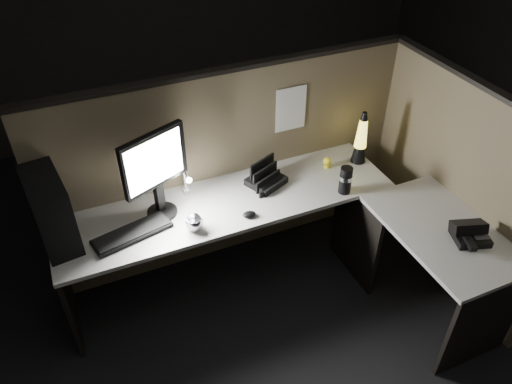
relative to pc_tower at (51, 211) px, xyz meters
name	(u,v)px	position (x,y,z in m)	size (l,w,h in m)	color
floor	(283,330)	(1.22, -0.67, -0.96)	(6.00, 6.00, 0.00)	black
room_shell	(294,124)	(1.22, -0.67, 0.66)	(6.00, 6.00, 6.00)	silver
partition_back	(230,168)	(1.22, 0.26, -0.21)	(2.66, 0.06, 1.50)	brown
partition_right	(453,187)	(2.55, -0.57, -0.21)	(0.06, 1.66, 1.50)	brown
desk	(293,237)	(1.40, -0.42, -0.38)	(2.60, 1.60, 0.73)	#BAB8AF
pc_tower	(51,211)	(0.00, 0.00, 0.00)	(0.20, 0.44, 0.46)	black
monitor	(155,167)	(0.64, 0.00, 0.13)	(0.44, 0.22, 0.59)	black
keyboard	(132,233)	(0.42, -0.14, -0.22)	(0.49, 0.16, 0.02)	black
mouse	(249,214)	(1.15, -0.27, -0.21)	(0.09, 0.06, 0.03)	black
clip_lamp	(187,183)	(0.85, 0.08, -0.11)	(0.04, 0.16, 0.20)	white
organizer	(265,178)	(1.39, 0.02, -0.19)	(0.30, 0.29, 0.18)	black
lava_lamp	(361,141)	(2.14, -0.01, -0.06)	(0.11, 0.11, 0.41)	black
travel_mug	(345,180)	(1.85, -0.29, -0.13)	(0.09, 0.09, 0.20)	black
steel_mug	(195,223)	(0.79, -0.24, -0.18)	(0.11, 0.11, 0.09)	silver
figurine	(327,161)	(1.89, 0.01, -0.17)	(0.06, 0.06, 0.06)	yellow
pinned_paper	(291,109)	(1.68, 0.22, 0.19)	(0.23, 0.00, 0.33)	white
desk_phone	(470,233)	(2.30, -1.00, -0.18)	(0.25, 0.25, 0.12)	black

